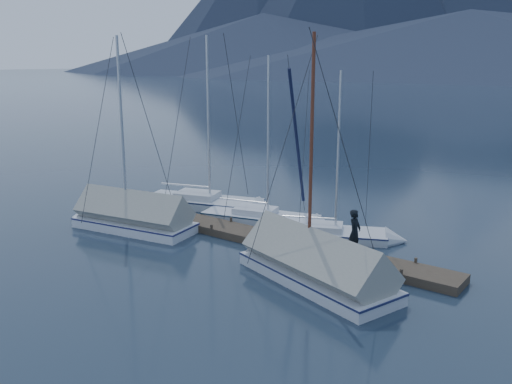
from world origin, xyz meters
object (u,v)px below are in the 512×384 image
sailboat_open_mid (277,221)px  sailboat_covered_near (306,265)px  sailboat_open_right (345,236)px  sailboat_covered_far (125,219)px  sailboat_open_left (219,205)px  person (355,232)px

sailboat_open_mid → sailboat_covered_near: 6.80m
sailboat_open_right → sailboat_covered_far: (-9.13, -4.78, 0.33)m
sailboat_open_left → sailboat_covered_near: bearing=-31.7°
sailboat_open_mid → sailboat_open_right: bearing=-1.4°
sailboat_open_mid → person: size_ratio=4.85×
sailboat_open_left → sailboat_open_right: (7.91, -0.63, -0.03)m
sailboat_open_left → person: size_ratio=5.47×
sailboat_covered_far → sailboat_covered_near: bearing=-0.3°
sailboat_open_left → sailboat_open_mid: 4.19m
sailboat_open_right → sailboat_covered_near: sailboat_covered_near is taller
sailboat_open_left → sailboat_covered_far: 5.55m
sailboat_open_mid → sailboat_open_left: bearing=172.7°
sailboat_covered_near → person: size_ratio=5.31×
sailboat_open_mid → person: 6.01m
sailboat_covered_far → person: 11.05m
sailboat_open_mid → person: sailboat_open_mid is taller
person → sailboat_open_right: bearing=31.2°
sailboat_covered_near → person: sailboat_covered_near is taller
sailboat_covered_far → person: sailboat_covered_far is taller
sailboat_open_left → sailboat_open_mid: (4.15, -0.54, -0.02)m
sailboat_open_right → sailboat_covered_near: bearing=-79.2°
sailboat_open_right → sailboat_covered_far: 10.31m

